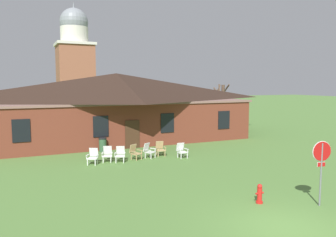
{
  "coord_description": "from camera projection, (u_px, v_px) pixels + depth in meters",
  "views": [
    {
      "loc": [
        -7.94,
        -8.11,
        4.8
      ],
      "look_at": [
        -0.14,
        9.15,
        2.81
      ],
      "focal_mm": 35.87,
      "sensor_mm": 36.0,
      "label": 1
    }
  ],
  "objects": [
    {
      "name": "ground_plane",
      "position": [
        285.0,
        229.0,
        11.11
      ],
      "size": [
        200.0,
        200.0,
        0.0
      ],
      "primitive_type": "plane",
      "color": "#517A38"
    },
    {
      "name": "brick_building",
      "position": [
        117.0,
        105.0,
        29.23
      ],
      "size": [
        21.53,
        10.4,
        5.67
      ],
      "color": "brown",
      "rests_on": "ground"
    },
    {
      "name": "dome_tower",
      "position": [
        75.0,
        66.0,
        47.37
      ],
      "size": [
        5.18,
        5.18,
        16.13
      ],
      "color": "#93563D",
      "rests_on": "ground"
    },
    {
      "name": "stop_sign",
      "position": [
        322.0,
        160.0,
        13.02
      ],
      "size": [
        0.79,
        0.21,
        2.58
      ],
      "color": "slate",
      "rests_on": "ground"
    },
    {
      "name": "lawn_chair_by_porch",
      "position": [
        93.0,
        156.0,
        19.94
      ],
      "size": [
        0.82,
        0.85,
        0.96
      ],
      "color": "white",
      "rests_on": "ground"
    },
    {
      "name": "lawn_chair_near_door",
      "position": [
        107.0,
        154.0,
        20.57
      ],
      "size": [
        0.76,
        0.82,
        0.96
      ],
      "color": "silver",
      "rests_on": "ground"
    },
    {
      "name": "lawn_chair_left_end",
      "position": [
        120.0,
        154.0,
        20.54
      ],
      "size": [
        0.78,
        0.83,
        0.96
      ],
      "color": "silver",
      "rests_on": "ground"
    },
    {
      "name": "lawn_chair_middle",
      "position": [
        135.0,
        152.0,
        21.17
      ],
      "size": [
        0.81,
        0.85,
        0.96
      ],
      "color": "tan",
      "rests_on": "ground"
    },
    {
      "name": "lawn_chair_right_end",
      "position": [
        149.0,
        150.0,
        21.64
      ],
      "size": [
        0.84,
        0.87,
        0.96
      ],
      "color": "silver",
      "rests_on": "ground"
    },
    {
      "name": "lawn_chair_far_side",
      "position": [
        160.0,
        148.0,
        22.3
      ],
      "size": [
        0.7,
        0.73,
        0.96
      ],
      "color": "tan",
      "rests_on": "ground"
    },
    {
      "name": "lawn_chair_under_eave",
      "position": [
        182.0,
        150.0,
        21.67
      ],
      "size": [
        0.66,
        0.69,
        0.96
      ],
      "color": "white",
      "rests_on": "ground"
    },
    {
      "name": "bare_tree_beside_building",
      "position": [
        222.0,
        102.0,
        36.94
      ],
      "size": [
        1.45,
        1.58,
        4.72
      ],
      "color": "brown",
      "rests_on": "ground"
    },
    {
      "name": "fire_hydrant",
      "position": [
        260.0,
        194.0,
        13.46
      ],
      "size": [
        0.36,
        0.28,
        0.79
      ],
      "color": "red",
      "rests_on": "ground"
    },
    {
      "name": "trash_bin",
      "position": [
        103.0,
        145.0,
        23.64
      ],
      "size": [
        0.56,
        0.56,
        0.98
      ],
      "color": "#335638",
      "rests_on": "ground"
    }
  ]
}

